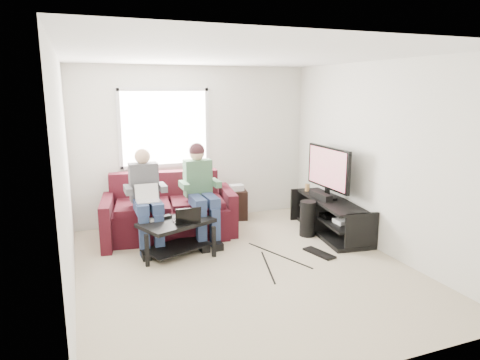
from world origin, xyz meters
name	(u,v)px	position (x,y,z in m)	size (l,w,h in m)	color
floor	(243,267)	(0.00, 0.00, 0.00)	(4.50, 4.50, 0.00)	beige
ceiling	(243,55)	(0.00, 0.00, 2.60)	(4.50, 4.50, 0.00)	white
wall_back	(195,145)	(0.00, 2.25, 1.30)	(4.50, 4.50, 0.00)	silver
wall_front	(356,219)	(0.00, -2.25, 1.30)	(4.50, 4.50, 0.00)	silver
wall_left	(65,179)	(-2.00, 0.00, 1.30)	(4.50, 4.50, 0.00)	silver
wall_right	(379,158)	(2.00, 0.00, 1.30)	(4.50, 4.50, 0.00)	silver
window	(165,128)	(-0.50, 2.23, 1.60)	(1.48, 0.04, 1.28)	white
sofa	(170,214)	(-0.60, 1.57, 0.34)	(2.14, 1.18, 0.94)	#40101B
person_left	(146,194)	(-1.00, 1.19, 0.78)	(0.40, 0.71, 1.40)	navy
person_right	(200,185)	(-0.20, 1.21, 0.84)	(0.40, 0.71, 1.44)	navy
laptop_silver	(148,197)	(-1.00, 1.03, 0.77)	(0.32, 0.22, 0.24)	silver
coffee_table	(177,230)	(-0.68, 0.74, 0.35)	(1.10, 0.90, 0.48)	black
laptop_black	(186,213)	(-0.56, 0.66, 0.60)	(0.34, 0.24, 0.24)	black
controller_a	(154,219)	(-0.96, 0.86, 0.50)	(0.14, 0.09, 0.04)	silver
controller_b	(166,217)	(-0.78, 0.92, 0.50)	(0.14, 0.09, 0.04)	black
controller_c	(195,214)	(-0.38, 0.89, 0.50)	(0.14, 0.09, 0.04)	gray
tv_stand	(330,218)	(1.74, 0.74, 0.24)	(0.72, 1.71, 0.55)	black
tv	(328,169)	(1.74, 0.84, 1.01)	(0.12, 1.10, 0.81)	black
soundbar	(320,196)	(1.62, 0.84, 0.60)	(0.12, 0.50, 0.10)	black
drink_cup	(307,187)	(1.69, 1.37, 0.61)	(0.08, 0.08, 0.12)	#AC7F4A
console_white	(345,221)	(1.74, 0.34, 0.32)	(0.30, 0.22, 0.06)	silver
console_grey	(320,208)	(1.74, 1.04, 0.33)	(0.34, 0.26, 0.08)	gray
console_black	(332,214)	(1.74, 0.69, 0.32)	(0.38, 0.30, 0.07)	black
subwoofer	(308,219)	(1.37, 0.77, 0.27)	(0.24, 0.24, 0.55)	black
keyboard_floor	(319,253)	(1.14, 0.04, 0.01)	(0.16, 0.49, 0.03)	black
end_table	(237,203)	(0.66, 1.99, 0.27)	(0.34, 0.34, 0.61)	black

